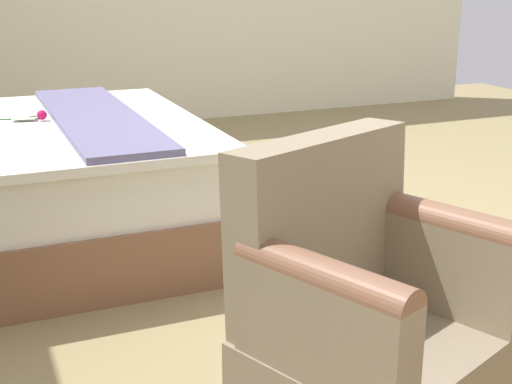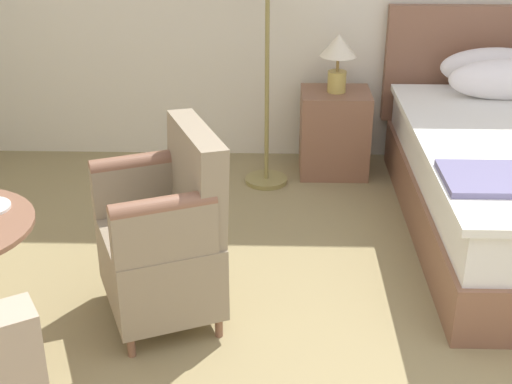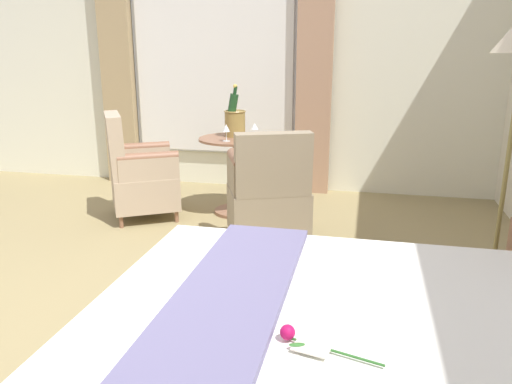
% 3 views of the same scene
% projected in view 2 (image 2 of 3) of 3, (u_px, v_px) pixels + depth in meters
% --- Properties ---
extents(nightstand, '(0.48, 0.38, 0.57)m').
position_uv_depth(nightstand, '(334.00, 133.00, 4.80)').
color(nightstand, brown).
rests_on(nightstand, ground).
extents(bedside_lamp, '(0.24, 0.24, 0.38)m').
position_uv_depth(bedside_lamp, '(338.00, 53.00, 4.56)').
color(bedside_lamp, tan).
rests_on(bedside_lamp, nightstand).
extents(armchair_by_window, '(0.68, 0.72, 0.92)m').
position_uv_depth(armchair_by_window, '(165.00, 238.00, 3.23)').
color(armchair_by_window, brown).
rests_on(armchair_by_window, ground).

